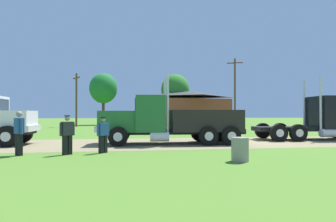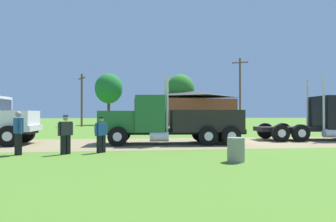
{
  "view_description": "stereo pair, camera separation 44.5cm",
  "coord_description": "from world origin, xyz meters",
  "views": [
    {
      "loc": [
        -6.93,
        -16.34,
        1.7
      ],
      "look_at": [
        -4.64,
        -0.53,
        1.87
      ],
      "focal_mm": 30.22,
      "sensor_mm": 36.0,
      "label": 1
    },
    {
      "loc": [
        -6.49,
        -16.39,
        1.7
      ],
      "look_at": [
        -4.64,
        -0.53,
        1.87
      ],
      "focal_mm": 30.22,
      "sensor_mm": 36.0,
      "label": 2
    }
  ],
  "objects": [
    {
      "name": "tree_mid",
      "position": [
        0.97,
        29.86,
        5.71
      ],
      "size": [
        4.65,
        4.65,
        8.3
      ],
      "color": "#513823",
      "rests_on": "ground_plane"
    },
    {
      "name": "shed_building",
      "position": [
        2.98,
        27.89,
        2.58
      ],
      "size": [
        12.33,
        9.61,
        5.35
      ],
      "color": "brown",
      "rests_on": "ground_plane"
    },
    {
      "name": "visitor_walking_mid",
      "position": [
        -9.41,
        -4.07,
        0.91
      ],
      "size": [
        0.53,
        0.51,
        1.66
      ],
      "color": "#2D2D33",
      "rests_on": "ground_plane"
    },
    {
      "name": "steel_barrel",
      "position": [
        -2.92,
        -6.67,
        0.43
      ],
      "size": [
        0.62,
        0.62,
        0.86
      ],
      "primitive_type": "cylinder",
      "color": "gray",
      "rests_on": "ground_plane"
    },
    {
      "name": "visitor_by_barrel",
      "position": [
        -11.31,
        -4.03,
        1.0
      ],
      "size": [
        0.48,
        0.52,
        1.82
      ],
      "color": "#264C8C",
      "rests_on": "ground_plane"
    },
    {
      "name": "ground_plane",
      "position": [
        0.0,
        0.0,
        0.0
      ],
      "size": [
        200.0,
        200.0,
        0.0
      ],
      "primitive_type": "plane",
      "color": "#4E7A27"
    },
    {
      "name": "utility_pole_far",
      "position": [
        7.94,
        21.19,
        4.97
      ],
      "size": [
        2.05,
        1.05,
        9.42
      ],
      "color": "brown",
      "rests_on": "ground_plane"
    },
    {
      "name": "truck_near_left",
      "position": [
        6.15,
        0.78,
        1.31
      ],
      "size": [
        7.64,
        3.06,
        4.04
      ],
      "color": "black",
      "rests_on": "ground_plane"
    },
    {
      "name": "tree_left",
      "position": [
        -10.62,
        28.79,
        5.68
      ],
      "size": [
        4.3,
        4.3,
        8.08
      ],
      "color": "#513823",
      "rests_on": "ground_plane"
    },
    {
      "name": "dirt_track",
      "position": [
        0.0,
        0.0,
        0.0
      ],
      "size": [
        120.0,
        6.56,
        0.01
      ],
      "primitive_type": "cube",
      "color": "#877854",
      "rests_on": "ground_plane"
    },
    {
      "name": "visitor_standing_near",
      "position": [
        -7.97,
        -3.74,
        0.85
      ],
      "size": [
        0.5,
        0.5,
        1.57
      ],
      "color": "#264C8C",
      "rests_on": "ground_plane"
    },
    {
      "name": "truck_foreground_white",
      "position": [
        -4.46,
        -0.38,
        1.28
      ],
      "size": [
        8.36,
        3.02,
        3.86
      ],
      "color": "black",
      "rests_on": "ground_plane"
    },
    {
      "name": "utility_pole_near",
      "position": [
        -13.66,
        22.81,
        3.81
      ],
      "size": [
        1.23,
        1.97,
        7.13
      ],
      "color": "brown",
      "rests_on": "ground_plane"
    }
  ]
}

